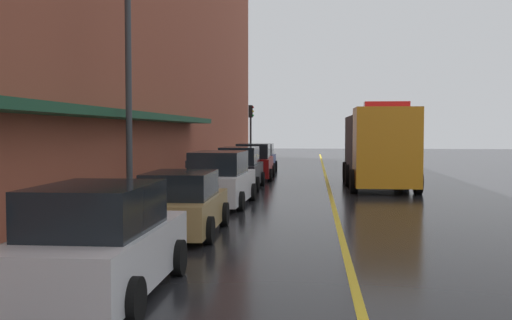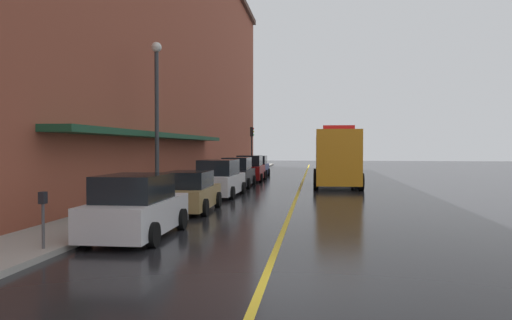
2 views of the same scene
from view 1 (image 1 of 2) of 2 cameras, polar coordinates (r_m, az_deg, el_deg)
name	(u,v)px [view 1 (image 1 of 2)]	position (r m, az deg, el deg)	size (l,w,h in m)	color
ground_plane	(327,182)	(29.94, 6.85, -2.14)	(112.00, 112.00, 0.00)	black
sidewalk_left	(205,180)	(30.43, -4.91, -1.91)	(2.40, 70.00, 0.15)	#9E9B93
lane_center_stripe	(327,182)	(29.94, 6.85, -2.14)	(0.16, 70.00, 0.01)	gold
parked_car_0	(100,244)	(9.68, -14.71, -7.78)	(2.05, 4.34, 1.76)	silver
parked_car_1	(182,205)	(14.97, -7.12, -4.27)	(2.02, 4.25, 1.57)	#A5844C
parked_car_2	(220,180)	(20.59, -3.47, -1.96)	(2.19, 4.73, 1.87)	silver
parked_car_3	(240,169)	(26.57, -1.55, -0.89)	(1.97, 4.49, 1.86)	black
parked_car_4	(254,162)	(31.90, -0.20, -0.23)	(2.16, 4.74, 1.90)	maroon
parked_car_5	(260,159)	(37.10, 0.36, 0.12)	(2.11, 4.23, 1.78)	navy
utility_truck	(378,148)	(27.73, 11.66, 1.14)	(2.92, 8.19, 3.77)	orange
parking_meter_0	(188,172)	(22.21, -6.58, -1.13)	(0.14, 0.18, 1.33)	#4C4C51
parking_meter_1	(198,168)	(24.09, -5.62, -0.82)	(0.14, 0.18, 1.33)	#4C4C51
parking_meter_2	(195,169)	(23.56, -5.88, -0.90)	(0.14, 0.18, 1.33)	#4C4C51
street_lamp_left	(128,67)	(17.48, -12.15, 8.72)	(0.44, 0.44, 6.94)	#33383D
traffic_light_near	(251,123)	(43.62, -0.50, 3.58)	(0.38, 0.36, 4.30)	#232326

